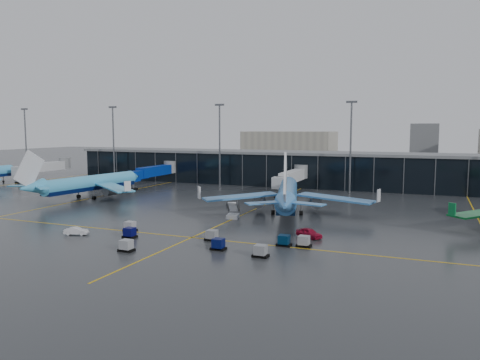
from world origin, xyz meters
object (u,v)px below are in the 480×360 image
at_px(baggage_carts, 206,240).
at_px(service_van_red, 309,233).
at_px(airliner_klm_near, 288,183).
at_px(airliner_arkefly, 91,174).
at_px(mobile_airstair, 233,214).
at_px(service_van_white, 76,231).

distance_m(baggage_carts, service_van_red, 17.22).
bearing_deg(airliner_klm_near, airliner_arkefly, 162.29).
height_order(baggage_carts, service_van_red, baggage_carts).
height_order(airliner_klm_near, service_van_red, airliner_klm_near).
height_order(airliner_klm_near, baggage_carts, airliner_klm_near).
bearing_deg(mobile_airstair, service_van_red, -44.12).
height_order(airliner_klm_near, mobile_airstair, airliner_klm_near).
relative_size(airliner_arkefly, service_van_red, 8.61).
xyz_separation_m(mobile_airstair, service_van_red, (18.28, -10.92, 0.03)).
distance_m(baggage_carts, service_van_white, 23.35).
distance_m(mobile_airstair, service_van_white, 30.12).
xyz_separation_m(airliner_arkefly, airliner_klm_near, (53.32, -2.21, 0.33)).
distance_m(airliner_klm_near, service_van_white, 43.20).
height_order(airliner_arkefly, baggage_carts, airliner_arkefly).
bearing_deg(airliner_klm_near, baggage_carts, -112.42).
bearing_deg(service_van_red, airliner_arkefly, 99.08).
height_order(service_van_red, service_van_white, service_van_red).
distance_m(airliner_klm_near, service_van_red, 23.34).
distance_m(baggage_carts, mobile_airstair, 21.90).
height_order(mobile_airstair, service_van_white, mobile_airstair).
bearing_deg(service_van_white, mobile_airstair, -57.21).
xyz_separation_m(airliner_klm_near, service_van_white, (-27.07, -33.15, -5.88)).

